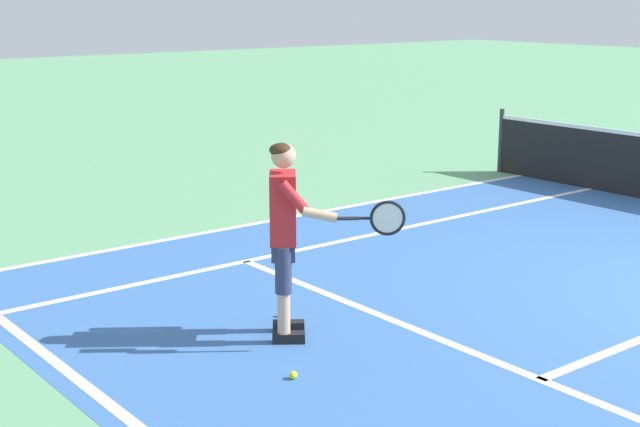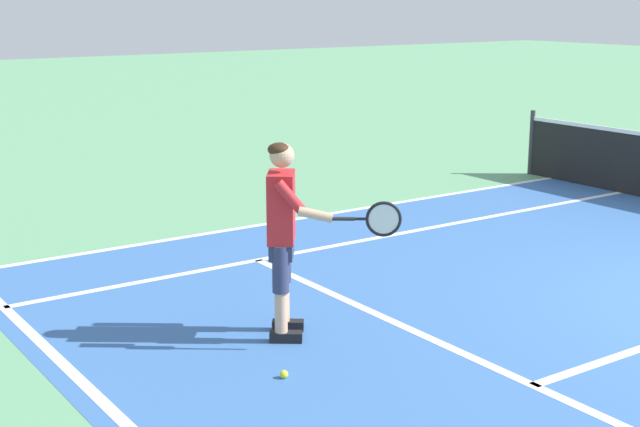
{
  "view_description": "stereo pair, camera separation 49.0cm",
  "coord_description": "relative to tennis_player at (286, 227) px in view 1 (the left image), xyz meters",
  "views": [
    {
      "loc": [
        4.06,
        -8.5,
        2.89
      ],
      "look_at": [
        -1.98,
        -3.74,
        1.05
      ],
      "focal_mm": 50.74,
      "sensor_mm": 36.0,
      "label": 1
    },
    {
      "loc": [
        4.35,
        -8.1,
        2.89
      ],
      "look_at": [
        -1.98,
        -3.74,
        1.05
      ],
      "focal_mm": 50.74,
      "sensor_mm": 36.0,
      "label": 2
    }
  ],
  "objects": [
    {
      "name": "tennis_ball_near_feet",
      "position": [
        -0.44,
        0.26,
        -0.96
      ],
      "size": [
        0.07,
        0.07,
        0.07
      ],
      "primitive_type": "sphere",
      "color": "#CCE02D",
      "rests_on": "ground"
    },
    {
      "name": "line_service",
      "position": [
        1.95,
        1.0,
        -0.99
      ],
      "size": [
        8.23,
        0.1,
        0.01
      ],
      "primitive_type": "cube",
      "color": "white",
      "rests_on": "ground"
    },
    {
      "name": "tennis_ball_by_baseline",
      "position": [
        0.75,
        -0.49,
        -0.96
      ],
      "size": [
        0.07,
        0.07,
        0.07
      ],
      "primitive_type": "sphere",
      "color": "#CCE02D",
      "rests_on": "ground"
    },
    {
      "name": "line_singles_left",
      "position": [
        -2.16,
        2.79,
        -0.99
      ],
      "size": [
        0.1,
        9.22,
        0.01
      ],
      "primitive_type": "cube",
      "color": "white",
      "rests_on": "ground"
    },
    {
      "name": "tennis_player",
      "position": [
        0.0,
        0.0,
        0.0
      ],
      "size": [
        1.1,
        0.84,
        1.71
      ],
      "color": "black",
      "rests_on": "ground"
    },
    {
      "name": "line_doubles_left",
      "position": [
        -3.54,
        2.79,
        -0.99
      ],
      "size": [
        0.1,
        9.22,
        0.01
      ],
      "primitive_type": "cube",
      "color": "white",
      "rests_on": "ground"
    }
  ]
}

